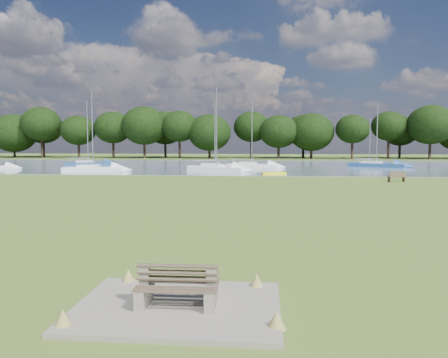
# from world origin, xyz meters

# --- Properties ---
(ground) EXTENTS (220.00, 220.00, 0.00)m
(ground) POSITION_xyz_m (0.00, 0.00, 0.00)
(ground) COLOR olive
(river) EXTENTS (220.00, 40.00, 0.10)m
(river) POSITION_xyz_m (0.00, 42.00, 0.00)
(river) COLOR slate
(river) RESTS_ON ground
(far_bank) EXTENTS (220.00, 20.00, 0.40)m
(far_bank) POSITION_xyz_m (0.00, 72.00, 0.00)
(far_bank) COLOR #4C6626
(far_bank) RESTS_ON ground
(concrete_pad) EXTENTS (4.20, 3.20, 0.10)m
(concrete_pad) POSITION_xyz_m (0.00, -14.00, 0.05)
(concrete_pad) COLOR gray
(concrete_pad) RESTS_ON ground
(bench_pair) EXTENTS (1.69, 1.01, 0.90)m
(bench_pair) POSITION_xyz_m (0.00, -14.00, 0.47)
(bench_pair) COLOR gray
(bench_pair) RESTS_ON concrete_pad
(riverbank_bench) EXTENTS (1.59, 0.75, 0.95)m
(riverbank_bench) POSITION_xyz_m (13.27, 16.41, 0.48)
(riverbank_bench) COLOR brown
(riverbank_bench) RESTS_ON ground
(kayak) EXTENTS (2.69, 1.38, 0.26)m
(kayak) POSITION_xyz_m (2.79, 24.00, 0.18)
(kayak) COLOR #F7EB08
(kayak) RESTS_ON river
(tree_line) EXTENTS (153.06, 9.06, 10.97)m
(tree_line) POSITION_xyz_m (6.06, 68.00, 6.51)
(tree_line) COLOR black
(tree_line) RESTS_ON far_bank
(sailboat_0) EXTENTS (7.04, 2.66, 9.26)m
(sailboat_0) POSITION_xyz_m (-0.01, 36.11, 0.52)
(sailboat_0) COLOR silver
(sailboat_0) RESTS_ON river
(sailboat_1) EXTENTS (6.88, 4.53, 9.40)m
(sailboat_1) POSITION_xyz_m (-23.54, 37.89, 0.56)
(sailboat_1) COLOR navy
(sailboat_1) RESTS_ON river
(sailboat_3) EXTENTS (7.60, 4.86, 8.48)m
(sailboat_3) POSITION_xyz_m (17.08, 39.27, 0.54)
(sailboat_3) COLOR navy
(sailboat_3) RESTS_ON river
(sailboat_4) EXTENTS (5.48, 2.34, 6.88)m
(sailboat_4) POSITION_xyz_m (16.53, 40.85, 0.46)
(sailboat_4) COLOR navy
(sailboat_4) RESTS_ON river
(sailboat_5) EXTENTS (6.92, 2.59, 8.06)m
(sailboat_5) POSITION_xyz_m (-4.39, 30.75, 0.55)
(sailboat_5) COLOR silver
(sailboat_5) RESTS_ON river
(sailboat_6) EXTENTS (7.35, 4.36, 9.84)m
(sailboat_6) POSITION_xyz_m (-3.99, 29.02, 0.54)
(sailboat_6) COLOR silver
(sailboat_6) RESTS_ON river
(sailboat_8) EXTENTS (7.12, 2.67, 9.19)m
(sailboat_8) POSITION_xyz_m (-18.52, 27.28, 0.53)
(sailboat_8) COLOR silver
(sailboat_8) RESTS_ON river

